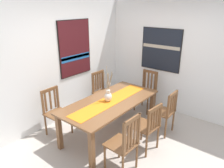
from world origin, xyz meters
TOP-DOWN VIEW (x-y plane):
  - ground_plane at (0.00, 0.00)m, footprint 6.40×6.40m
  - wall_back at (0.00, 1.86)m, footprint 6.40×0.12m
  - wall_side at (1.86, 0.00)m, footprint 0.12×6.40m
  - dining_table at (0.07, 0.56)m, footprint 2.08×0.96m
  - table_runner at (0.07, 0.56)m, footprint 1.91×0.36m
  - centerpiece_vase at (0.01, 0.58)m, footprint 0.22×0.19m
  - chair_0 at (0.07, -0.27)m, footprint 0.45×0.45m
  - chair_1 at (0.76, 1.41)m, footprint 0.43×0.43m
  - chair_2 at (0.78, -0.26)m, footprint 0.43×0.43m
  - chair_3 at (1.46, 0.55)m, footprint 0.42×0.42m
  - chair_4 at (-0.61, 1.42)m, footprint 0.43×0.43m
  - chair_5 at (-0.60, -0.26)m, footprint 0.44×0.44m
  - painting_on_back_wall at (0.32, 1.79)m, footprint 0.89×0.05m
  - painting_on_side_wall at (1.79, 0.43)m, footprint 0.05×1.00m

SIDE VIEW (x-z plane):
  - ground_plane at x=0.00m, z-range -0.03..0.00m
  - chair_2 at x=0.78m, z-range 0.03..0.94m
  - chair_0 at x=0.07m, z-range 0.04..0.94m
  - chair_4 at x=-0.61m, z-range 0.02..0.97m
  - chair_3 at x=1.46m, z-range 0.02..1.00m
  - chair_1 at x=0.76m, z-range 0.02..0.99m
  - chair_5 at x=-0.60m, z-range 0.02..1.01m
  - dining_table at x=0.07m, z-range 0.27..1.01m
  - table_runner at x=0.07m, z-range 0.73..0.74m
  - centerpiece_vase at x=0.01m, z-range 0.52..1.19m
  - wall_back at x=0.00m, z-range 0.00..2.70m
  - wall_side at x=1.86m, z-range 0.00..2.70m
  - painting_on_side_wall at x=1.79m, z-range 0.97..1.97m
  - painting_on_back_wall at x=0.32m, z-range 0.95..2.18m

